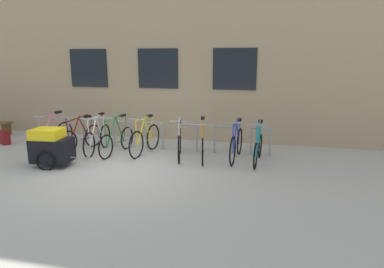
# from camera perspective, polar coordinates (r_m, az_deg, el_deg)

# --- Properties ---
(ground_plane) EXTENTS (42.00, 42.00, 0.00)m
(ground_plane) POSITION_cam_1_polar(r_m,az_deg,el_deg) (8.05, -12.90, -5.87)
(ground_plane) COLOR #B2ADA0
(storefront_building) EXTENTS (28.00, 7.55, 6.39)m
(storefront_building) POSITION_cam_1_polar(r_m,az_deg,el_deg) (14.23, -0.91, 15.37)
(storefront_building) COLOR tan
(storefront_building) RESTS_ON ground
(bike_rack) EXTENTS (6.55, 0.05, 0.78)m
(bike_rack) POSITION_cam_1_polar(r_m,az_deg,el_deg) (9.51, -6.56, 0.17)
(bike_rack) COLOR gray
(bike_rack) RESTS_ON ground
(bicycle_yellow) EXTENTS (0.44, 1.69, 1.06)m
(bicycle_yellow) POSITION_cam_1_polar(r_m,az_deg,el_deg) (9.12, -8.10, -0.88)
(bicycle_yellow) COLOR black
(bicycle_yellow) RESTS_ON ground
(bicycle_orange) EXTENTS (0.50, 1.72, 1.07)m
(bicycle_orange) POSITION_cam_1_polar(r_m,az_deg,el_deg) (8.54, 1.84, -1.76)
(bicycle_orange) COLOR black
(bicycle_orange) RESTS_ON ground
(bicycle_white) EXTENTS (0.44, 1.79, 1.07)m
(bicycle_white) POSITION_cam_1_polar(r_m,az_deg,el_deg) (9.53, -16.00, -0.72)
(bicycle_white) COLOR black
(bicycle_white) RESTS_ON ground
(bicycle_blue) EXTENTS (0.44, 1.80, 1.08)m
(bicycle_blue) POSITION_cam_1_polar(r_m,az_deg,el_deg) (8.58, 7.67, -1.72)
(bicycle_blue) COLOR black
(bicycle_blue) RESTS_ON ground
(bicycle_maroon) EXTENTS (0.54, 1.60, 1.05)m
(bicycle_maroon) POSITION_cam_1_polar(r_m,az_deg,el_deg) (9.88, -18.62, -0.53)
(bicycle_maroon) COLOR black
(bicycle_maroon) RESTS_ON ground
(bicycle_pink) EXTENTS (0.44, 1.68, 1.08)m
(bicycle_pink) POSITION_cam_1_polar(r_m,az_deg,el_deg) (10.33, -22.92, -0.20)
(bicycle_pink) COLOR black
(bicycle_pink) RESTS_ON ground
(bicycle_teal) EXTENTS (0.44, 1.68, 1.08)m
(bicycle_teal) POSITION_cam_1_polar(r_m,az_deg,el_deg) (8.40, 11.34, -2.36)
(bicycle_teal) COLOR black
(bicycle_teal) RESTS_ON ground
(bicycle_silver) EXTENTS (0.53, 1.63, 1.07)m
(bicycle_silver) POSITION_cam_1_polar(r_m,az_deg,el_deg) (8.70, -2.19, -1.53)
(bicycle_silver) COLOR black
(bicycle_silver) RESTS_ON ground
(bicycle_green) EXTENTS (0.44, 1.72, 1.09)m
(bicycle_green) POSITION_cam_1_polar(r_m,az_deg,el_deg) (9.27, -12.85, -0.99)
(bicycle_green) COLOR black
(bicycle_green) RESTS_ON ground
(bike_trailer) EXTENTS (1.47, 0.74, 0.94)m
(bike_trailer) POSITION_cam_1_polar(r_m,az_deg,el_deg) (8.62, -23.14, -2.02)
(bike_trailer) COLOR black
(bike_trailer) RESTS_ON ground
(backpack) EXTENTS (0.33, 0.29, 0.44)m
(backpack) POSITION_cam_1_polar(r_m,az_deg,el_deg) (11.52, -29.60, -0.51)
(backpack) COLOR maroon
(backpack) RESTS_ON ground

